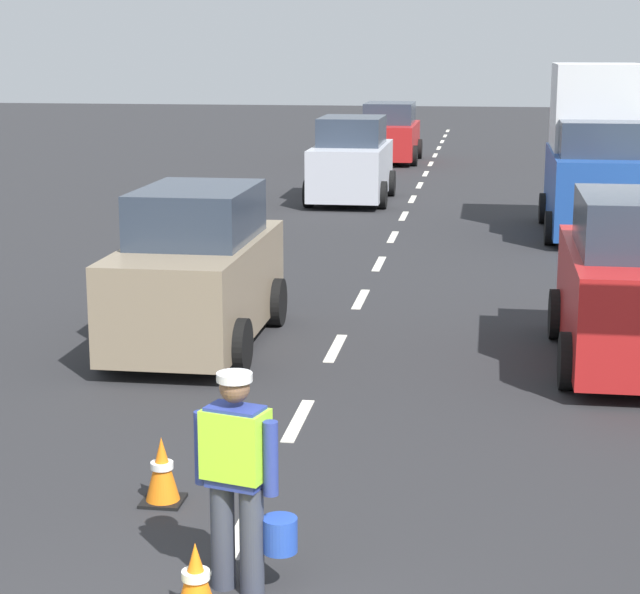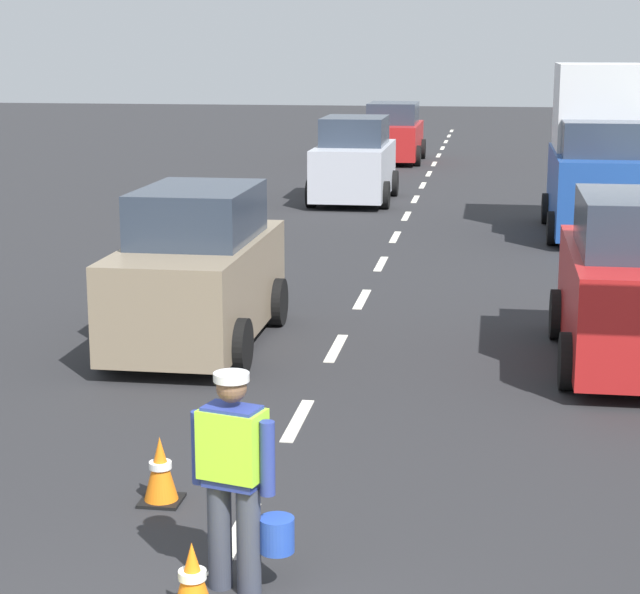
% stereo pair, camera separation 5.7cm
% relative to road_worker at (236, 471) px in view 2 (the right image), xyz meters
% --- Properties ---
extents(ground_plane, '(96.00, 96.00, 0.00)m').
position_rel_road_worker_xyz_m(ground_plane, '(-0.22, 19.18, -0.93)').
color(ground_plane, '#28282B').
extents(lane_center_line, '(0.14, 46.40, 0.01)m').
position_rel_road_worker_xyz_m(lane_center_line, '(-0.22, 23.38, -0.93)').
color(lane_center_line, silver).
rests_on(lane_center_line, ground).
extents(road_worker, '(0.77, 0.39, 1.67)m').
position_rel_road_worker_xyz_m(road_worker, '(0.00, 0.00, 0.00)').
color(road_worker, '#383D4C').
rests_on(road_worker, ground).
extents(traffic_cone_near, '(0.36, 0.36, 0.57)m').
position_rel_road_worker_xyz_m(traffic_cone_near, '(-0.23, -0.46, -0.65)').
color(traffic_cone_near, black).
rests_on(traffic_cone_near, ground).
extents(traffic_cone_far, '(0.36, 0.36, 0.61)m').
position_rel_road_worker_xyz_m(traffic_cone_far, '(-1.03, 1.51, -0.63)').
color(traffic_cone_far, black).
rests_on(traffic_cone_far, ground).
extents(delivery_truck, '(2.16, 4.60, 3.54)m').
position_rel_road_worker_xyz_m(delivery_truck, '(3.94, 17.07, 0.68)').
color(delivery_truck, '#1E4799').
rests_on(delivery_truck, ground).
extents(car_oncoming_third, '(2.09, 4.11, 2.00)m').
position_rel_road_worker_xyz_m(car_oncoming_third, '(-1.68, 31.44, -0.00)').
color(car_oncoming_third, red).
rests_on(car_oncoming_third, ground).
extents(car_oncoming_lead, '(1.88, 3.94, 2.11)m').
position_rel_road_worker_xyz_m(car_oncoming_lead, '(-2.07, 6.84, 0.05)').
color(car_oncoming_lead, gray).
rests_on(car_oncoming_lead, ground).
extents(car_oncoming_second, '(2.04, 3.94, 2.14)m').
position_rel_road_worker_xyz_m(car_oncoming_second, '(-1.75, 21.28, 0.06)').
color(car_oncoming_second, silver).
rests_on(car_oncoming_second, ground).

